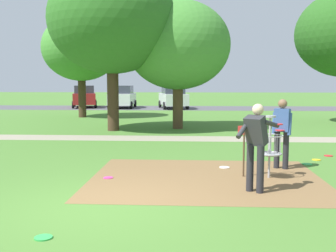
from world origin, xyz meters
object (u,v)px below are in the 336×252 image
frisbee_near_basket (307,164)px  parked_car_center_right (173,97)px  frisbee_far_left (316,160)px  parked_car_center_left (122,97)px  player_foreground_watching (256,142)px  tree_mid_left (178,45)px  tree_mid_center (112,20)px  frisbee_mid_grass (224,167)px  player_throwing (282,130)px  disc_golf_basket (267,144)px  frisbee_far_right (328,156)px  frisbee_scattered_b (108,178)px  parked_car_leftmost (84,96)px  tree_near_right (81,48)px  frisbee_scattered_a (43,238)px

frisbee_near_basket → parked_car_center_right: (-4.54, 22.67, 0.91)m
frisbee_far_left → parked_car_center_left: bearing=112.2°
player_foreground_watching → frisbee_near_basket: bearing=58.0°
tree_mid_left → tree_mid_center: 3.14m
frisbee_near_basket → frisbee_mid_grass: 2.23m
player_throwing → parked_car_center_left: 24.97m
disc_golf_basket → parked_car_center_right: (-3.21, 24.24, 0.17)m
frisbee_far_right → disc_golf_basket: bearing=-128.6°
tree_mid_center → parked_car_center_left: (-2.31, 15.92, -3.86)m
frisbee_scattered_b → tree_mid_center: tree_mid_center is taller
player_throwing → frisbee_scattered_b: bearing=-162.6°
player_foreground_watching → tree_mid_left: size_ratio=0.30×
disc_golf_basket → frisbee_near_basket: size_ratio=5.39×
disc_golf_basket → frisbee_near_basket: disc_golf_basket is taller
frisbee_far_left → frisbee_scattered_b: (-5.25, -2.45, 0.00)m
frisbee_near_basket → parked_car_center_right: parked_car_center_right is taller
frisbee_near_basket → parked_car_leftmost: 26.67m
player_throwing → tree_near_right: tree_near_right is taller
disc_golf_basket → parked_car_center_right: bearing=97.6°
frisbee_scattered_a → frisbee_mid_grass: bearing=59.7°
tree_mid_center → player_foreground_watching: bearing=-64.8°
tree_mid_left → parked_car_center_right: (-0.90, 14.51, -2.85)m
parked_car_leftmost → frisbee_mid_grass: bearing=-67.8°
frisbee_scattered_b → parked_car_center_right: parked_car_center_right is taller
player_foreground_watching → disc_golf_basket: bearing=71.0°
frisbee_far_right → tree_near_right: tree_near_right is taller
frisbee_mid_grass → tree_near_right: tree_near_right is taller
tree_mid_center → parked_car_center_right: bearing=83.0°
frisbee_far_right → player_throwing: bearing=-133.4°
frisbee_far_left → tree_mid_left: size_ratio=0.04×
disc_golf_basket → frisbee_scattered_a: (-3.67, -3.82, -0.74)m
tree_mid_left → frisbee_scattered_a: bearing=-95.7°
player_foreground_watching → frisbee_scattered_a: size_ratio=6.95×
frisbee_near_basket → parked_car_center_left: size_ratio=0.06×
player_foreground_watching → parked_car_center_right: (-2.79, 25.46, -0.06)m
frisbee_far_right → tree_mid_left: (-4.59, 6.88, 3.76)m
frisbee_mid_grass → tree_near_right: bearing=117.3°
player_throwing → player_foreground_watching: bearing=-113.2°
player_foreground_watching → frisbee_far_right: size_ratio=7.11×
player_throwing → frisbee_near_basket: bearing=35.2°
frisbee_scattered_b → frisbee_far_right: bearing=28.2°
parked_car_center_right → frisbee_far_left: bearing=-77.3°
frisbee_scattered_a → frisbee_scattered_b: bearing=87.4°
player_throwing → frisbee_far_left: size_ratio=7.30×
player_throwing → parked_car_leftmost: size_ratio=0.38×
frisbee_near_basket → parked_car_leftmost: parked_car_leftmost is taller
player_throwing → frisbee_near_basket: player_throwing is taller
frisbee_mid_grass → tree_near_right: 16.85m
disc_golf_basket → frisbee_scattered_b: (-3.50, -0.26, -0.74)m
tree_near_right → tree_mid_left: (6.01, -5.82, -0.38)m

